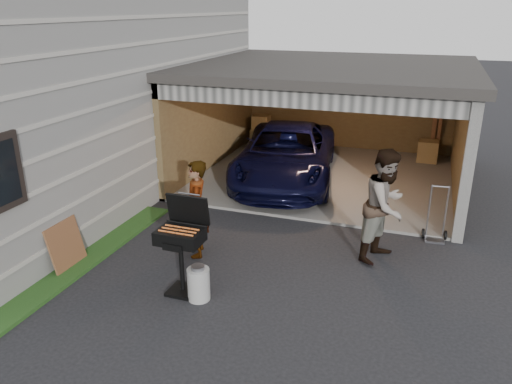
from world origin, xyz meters
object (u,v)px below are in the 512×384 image
minivan (286,156)px  man (386,206)px  propane_tank (199,284)px  plywood_panel (66,246)px  hand_truck (435,230)px  bbq_grill (181,239)px  woman (196,209)px

minivan → man: man is taller
man → propane_tank: size_ratio=3.89×
propane_tank → man: bearing=42.8°
plywood_panel → hand_truck: bearing=28.7°
bbq_grill → propane_tank: bearing=-21.9°
minivan → hand_truck: bearing=-41.1°
propane_tank → bbq_grill: bearing=158.1°
man → hand_truck: size_ratio=1.83×
minivan → propane_tank: (0.25, -5.60, -0.43)m
man → hand_truck: bearing=-16.9°
man → bbq_grill: bearing=150.4°
bbq_grill → minivan: bearing=89.2°
bbq_grill → plywood_panel: (-2.20, 0.01, -0.49)m
minivan → hand_truck: (3.61, -2.24, -0.47)m
woman → plywood_panel: bearing=-81.8°
minivan → hand_truck: minivan is taller
minivan → propane_tank: bearing=-96.7°
minivan → plywood_panel: bearing=-121.9°
woman → hand_truck: woman is taller
woman → plywood_panel: woman is taller
man → plywood_panel: size_ratio=2.38×
man → propane_tank: man is taller
minivan → bbq_grill: size_ratio=3.22×
minivan → bbq_grill: (-0.07, -5.47, 0.22)m
minivan → bbq_grill: bbq_grill is taller
propane_tank → plywood_panel: 2.53m
propane_tank → plywood_panel: bearing=176.8°
woman → man: 3.28m
man → propane_tank: 3.45m
man → bbq_grill: man is taller
propane_tank → hand_truck: bearing=45.0°
bbq_grill → hand_truck: size_ratio=1.40×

